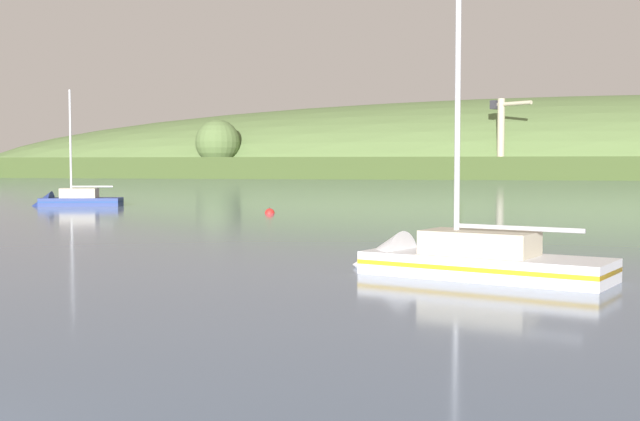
% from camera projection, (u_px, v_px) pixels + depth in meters
% --- Properties ---
extents(far_shoreline_hill, '(532.62, 99.12, 46.53)m').
position_uv_depth(far_shoreline_hill, '(616.00, 176.00, 237.56)').
color(far_shoreline_hill, '#3C4E24').
rests_on(far_shoreline_hill, ground).
extents(dockside_crane, '(10.34, 8.88, 20.06)m').
position_uv_depth(dockside_crane, '(502.00, 141.00, 207.98)').
color(dockside_crane, '#4C4C51').
rests_on(dockside_crane, ground).
extents(sailboat_near_mooring, '(9.70, 5.74, 13.59)m').
position_uv_depth(sailboat_near_mooring, '(454.00, 267.00, 28.58)').
color(sailboat_near_mooring, white).
rests_on(sailboat_near_mooring, ground).
extents(sailboat_far_left, '(8.41, 4.84, 11.79)m').
position_uv_depth(sailboat_far_left, '(71.00, 204.00, 75.41)').
color(sailboat_far_left, navy).
rests_on(sailboat_far_left, ground).
extents(mooring_buoy_off_fishing_boat, '(0.75, 0.75, 0.83)m').
position_uv_depth(mooring_buoy_off_fishing_boat, '(270.00, 213.00, 64.33)').
color(mooring_buoy_off_fishing_boat, red).
rests_on(mooring_buoy_off_fishing_boat, ground).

